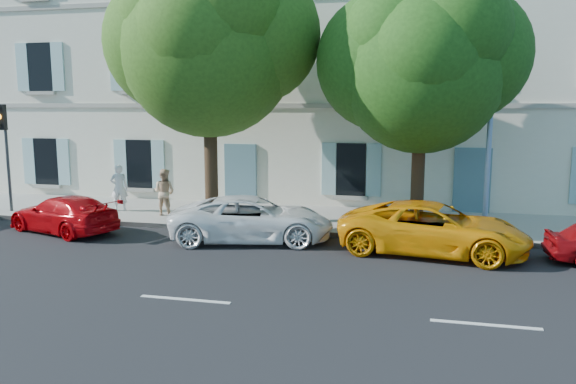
% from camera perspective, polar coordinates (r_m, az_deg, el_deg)
% --- Properties ---
extents(ground, '(90.00, 90.00, 0.00)m').
position_cam_1_polar(ground, '(15.77, -4.60, -6.03)').
color(ground, black).
extents(sidewalk, '(36.00, 4.50, 0.15)m').
position_cam_1_polar(sidewalk, '(19.92, -0.71, -2.61)').
color(sidewalk, '#A09E96').
rests_on(sidewalk, ground).
extents(kerb, '(36.00, 0.16, 0.16)m').
position_cam_1_polar(kerb, '(17.87, -2.38, -3.95)').
color(kerb, '#9E998E').
rests_on(kerb, ground).
extents(building, '(28.00, 7.00, 12.00)m').
position_cam_1_polar(building, '(25.21, 2.47, 13.34)').
color(building, silver).
rests_on(building, ground).
extents(car_red_coupe, '(4.37, 2.90, 1.18)m').
position_cam_1_polar(car_red_coupe, '(19.28, -21.84, -2.10)').
color(car_red_coupe, '#BF050A').
rests_on(car_red_coupe, ground).
extents(car_white_coupe, '(5.18, 3.15, 1.34)m').
position_cam_1_polar(car_white_coupe, '(16.78, -3.68, -2.75)').
color(car_white_coupe, white).
rests_on(car_white_coupe, ground).
extents(car_yellow_supercar, '(5.35, 3.04, 1.41)m').
position_cam_1_polar(car_yellow_supercar, '(15.84, 14.57, -3.61)').
color(car_yellow_supercar, orange).
rests_on(car_yellow_supercar, ground).
extents(tree_left, '(5.63, 5.63, 8.73)m').
position_cam_1_polar(tree_left, '(18.77, -8.07, 14.07)').
color(tree_left, '#3A2819').
rests_on(tree_left, sidewalk).
extents(tree_right, '(4.95, 4.95, 7.62)m').
position_cam_1_polar(tree_right, '(17.47, 13.42, 11.90)').
color(tree_right, '#3A2819').
rests_on(tree_right, sidewalk).
extents(traffic_light, '(0.33, 0.44, 3.90)m').
position_cam_1_polar(traffic_light, '(22.76, -26.93, 5.23)').
color(traffic_light, '#383A3D').
rests_on(traffic_light, sidewalk).
extents(street_lamp, '(0.27, 1.61, 7.54)m').
position_cam_1_polar(street_lamp, '(17.20, 20.07, 9.60)').
color(street_lamp, '#7293BF').
rests_on(street_lamp, sidewalk).
extents(pedestrian_a, '(0.73, 0.61, 1.72)m').
position_cam_1_polar(pedestrian_a, '(21.57, -16.77, 0.42)').
color(pedestrian_a, silver).
rests_on(pedestrian_a, sidewalk).
extents(pedestrian_b, '(0.86, 0.71, 1.65)m').
position_cam_1_polar(pedestrian_b, '(20.35, -12.46, -0.00)').
color(pedestrian_b, tan).
rests_on(pedestrian_b, sidewalk).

